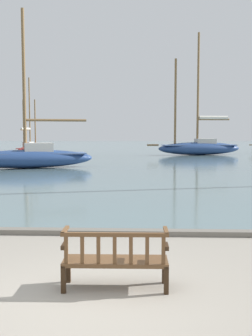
{
  "coord_description": "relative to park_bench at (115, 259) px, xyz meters",
  "views": [
    {
      "loc": [
        0.89,
        -5.72,
        2.43
      ],
      "look_at": [
        0.23,
        10.0,
        1.0
      ],
      "focal_mm": 45.0,
      "sensor_mm": 36.0,
      "label": 1
    }
  ],
  "objects": [
    {
      "name": "ground_plane",
      "position": [
        -0.46,
        -0.52,
        -0.47
      ],
      "size": [
        160.0,
        160.0,
        0.0
      ],
      "primitive_type": "plane",
      "color": "gray"
    },
    {
      "name": "harbor_water",
      "position": [
        -0.46,
        43.48,
        -0.43
      ],
      "size": [
        100.0,
        80.0,
        0.08
      ],
      "primitive_type": "cube",
      "color": "slate",
      "rests_on": "ground"
    },
    {
      "name": "quay_edge_kerb",
      "position": [
        -0.46,
        3.33,
        -0.41
      ],
      "size": [
        40.0,
        0.3,
        0.12
      ],
      "primitive_type": "cube",
      "color": "slate",
      "rests_on": "ground"
    },
    {
      "name": "park_bench",
      "position": [
        0.0,
        0.0,
        0.0
      ],
      "size": [
        1.61,
        0.55,
        0.92
      ],
      "color": "#322113",
      "rests_on": "ground"
    },
    {
      "name": "sailboat_centre_channel",
      "position": [
        -6.62,
        19.4,
        0.32
      ],
      "size": [
        8.96,
        4.46,
        9.6
      ],
      "color": "navy",
      "rests_on": "harbor_water"
    },
    {
      "name": "sailboat_outer_starboard",
      "position": [
        5.66,
        33.5,
        0.47
      ],
      "size": [
        8.97,
        3.59,
        11.25
      ],
      "color": "navy",
      "rests_on": "harbor_water"
    },
    {
      "name": "sailboat_distant_harbor",
      "position": [
        -10.97,
        35.39,
        0.2
      ],
      "size": [
        1.93,
        5.3,
        7.52
      ],
      "color": "maroon",
      "rests_on": "harbor_water"
    }
  ]
}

